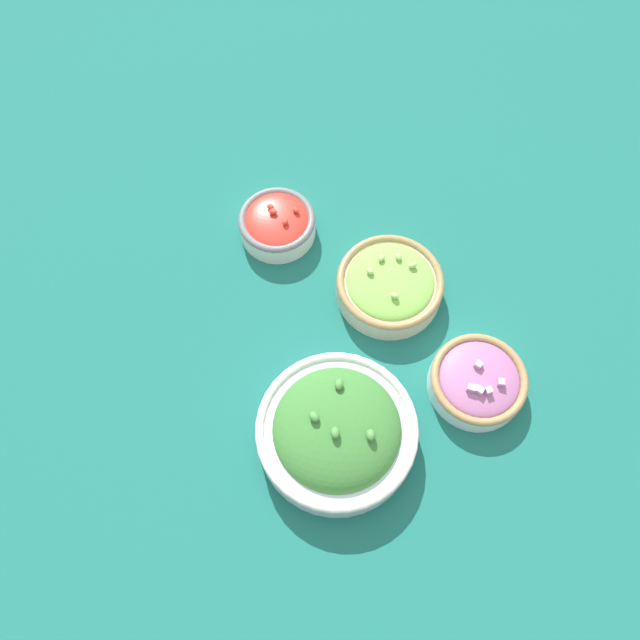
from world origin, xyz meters
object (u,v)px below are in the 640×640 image
Objects in this scene: bowl_cherry_tomatoes at (277,223)px; bowl_red_onion at (478,381)px; bowl_lettuce at (390,285)px; bowl_broccoli at (337,431)px.

bowl_red_onion is (0.38, 0.12, -0.00)m from bowl_cherry_tomatoes.
bowl_lettuce is (-0.19, -0.03, 0.00)m from bowl_red_onion.
bowl_lettuce reaches higher than bowl_red_onion.
bowl_cherry_tomatoes is 0.89× the size of bowl_red_onion.
bowl_broccoli is 0.24m from bowl_lettuce.
bowl_red_onion is at bearing 18.13° from bowl_cherry_tomatoes.
bowl_cherry_tomatoes is at bearing -152.47° from bowl_lettuce.
bowl_red_onion is (0.04, 0.21, -0.01)m from bowl_broccoli.
bowl_lettuce is at bearing 27.53° from bowl_cherry_tomatoes.
bowl_red_onion is 0.85× the size of bowl_lettuce.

